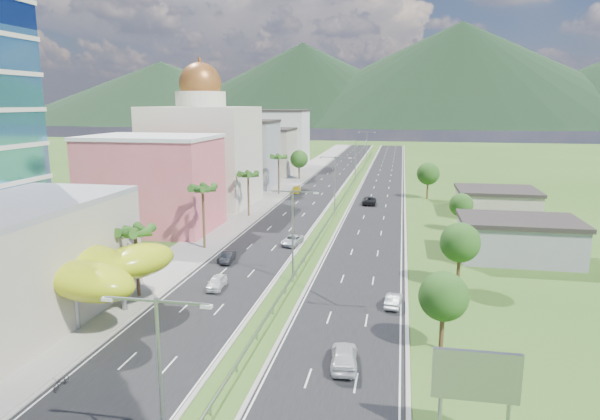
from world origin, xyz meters
The scene contains 37 objects.
ground centered at (0.00, 0.00, 0.00)m, with size 500.00×500.00×0.00m, color #2D5119.
road_left centered at (-7.50, 90.00, 0.02)m, with size 11.00×260.00×0.04m, color black.
road_right centered at (7.50, 90.00, 0.02)m, with size 11.00×260.00×0.04m, color black.
sidewalk_left centered at (-17.00, 90.00, 0.06)m, with size 7.00×260.00×0.12m, color gray.
median_guardrail centered at (0.00, 71.99, 0.62)m, with size 0.10×216.06×0.76m.
streetlight_median_a centered at (0.00, -25.00, 6.75)m, with size 6.04×0.25×11.00m.
streetlight_median_b centered at (0.00, 10.00, 6.75)m, with size 6.04×0.25×11.00m.
streetlight_median_c centered at (0.00, 50.00, 6.75)m, with size 6.04×0.25×11.00m.
streetlight_median_d centered at (0.00, 95.00, 6.75)m, with size 6.04×0.25×11.00m.
streetlight_median_e centered at (0.00, 140.00, 6.75)m, with size 6.04×0.25×11.00m.
lime_canopy centered at (-20.00, -4.00, 4.99)m, with size 18.00×15.00×7.40m.
pink_shophouse centered at (-28.00, 32.00, 7.50)m, with size 20.00×15.00×15.00m, color #D4575B.
domed_building centered at (-28.00, 55.00, 11.35)m, with size 20.00×20.00×28.70m.
midrise_grey centered at (-27.00, 80.00, 8.00)m, with size 16.00×15.00×16.00m, color gray.
midrise_beige centered at (-27.00, 102.00, 6.50)m, with size 16.00×15.00×13.00m, color #A59C88.
midrise_white centered at (-27.00, 125.00, 9.00)m, with size 16.00×15.00×18.00m, color silver.
billboard centered at (17.00, -18.00, 4.42)m, with size 5.20×0.35×6.20m.
shed_near centered at (28.00, 25.00, 2.50)m, with size 15.00×10.00×5.00m, color gray.
shed_far centered at (30.00, 55.00, 2.20)m, with size 14.00×12.00×4.40m, color #A59C88.
palm_tree_b centered at (-15.50, 2.00, 7.06)m, with size 3.60×3.60×8.10m.
palm_tree_c centered at (-15.50, 22.00, 8.50)m, with size 3.60×3.60×9.60m.
palm_tree_d centered at (-15.50, 45.00, 7.54)m, with size 3.60×3.60×8.60m.
palm_tree_e centered at (-15.50, 70.00, 8.31)m, with size 3.60×3.60×9.40m.
leafy_tree_lfar centered at (-15.50, 95.00, 5.58)m, with size 4.90×4.90×8.05m.
leafy_tree_ra centered at (16.00, -5.00, 4.78)m, with size 4.20×4.20×6.90m.
leafy_tree_rb centered at (19.00, 12.00, 5.18)m, with size 4.55×4.55×7.47m.
leafy_tree_rc centered at (22.00, 40.00, 4.37)m, with size 3.85×3.85×6.33m.
leafy_tree_rd centered at (18.00, 70.00, 5.58)m, with size 4.90×4.90×8.05m.
mountain_ridge centered at (60.00, 450.00, 0.00)m, with size 860.00×140.00×90.00m, color black, non-canonical shape.
car_white_near_left centered at (-8.03, 5.99, 0.75)m, with size 1.68×4.18×1.42m, color white.
car_dark_left centered at (-10.06, 16.08, 0.72)m, with size 1.44×4.13×1.36m, color black.
car_silver_mid_left centered at (-3.42, 26.33, 0.73)m, with size 2.27×4.93×1.37m, color #B6B9BE.
car_yellow_far_left centered at (-11.96, 72.56, 0.74)m, with size 1.97×4.86×1.41m, color gold.
car_white_near_right centered at (8.17, -9.60, 0.93)m, with size 2.10×5.22×1.78m, color silver.
car_silver_right centered at (11.81, 4.21, 0.71)m, with size 1.43×4.09×1.35m, color #B1B5B9.
car_dark_far_right centered at (5.89, 61.01, 0.84)m, with size 2.66×5.78×1.61m, color black.
motorcycle centered at (-12.03, -16.77, 0.64)m, with size 0.57×1.89×1.21m, color black.
Camera 1 is at (12.07, -49.03, 20.74)m, focal length 32.00 mm.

